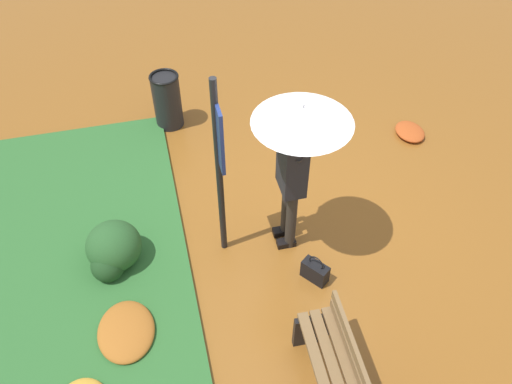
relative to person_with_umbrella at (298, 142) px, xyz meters
The scene contains 10 objects.
ground_plane 1.57m from the person_with_umbrella, 158.83° to the left, with size 18.00×18.00×0.00m, color brown.
grass_verge 3.56m from the person_with_umbrella, 96.44° to the right, with size 4.80×4.00×0.05m.
person_with_umbrella is the anchor object (origin of this frame).
info_sign_post 0.77m from the person_with_umbrella, 101.01° to the right, with size 0.44×0.07×2.30m.
handbag 1.53m from the person_with_umbrella, 12.74° to the left, with size 0.32×0.29×0.37m.
park_bench 2.22m from the person_with_umbrella, ahead, with size 1.40×0.42×0.75m.
trash_bin 3.05m from the person_with_umbrella, 157.57° to the right, with size 0.42×0.42×0.83m.
shrub_cluster 2.39m from the person_with_umbrella, 95.44° to the right, with size 0.67×0.61×0.55m.
leaf_pile_near_person 2.55m from the person_with_umbrella, 69.00° to the right, with size 0.72×0.57×0.16m.
leaf_pile_far_path 3.12m from the person_with_umbrella, 123.95° to the left, with size 0.50×0.40×0.11m.
Camera 1 is at (3.80, -1.38, 4.73)m, focal length 35.88 mm.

